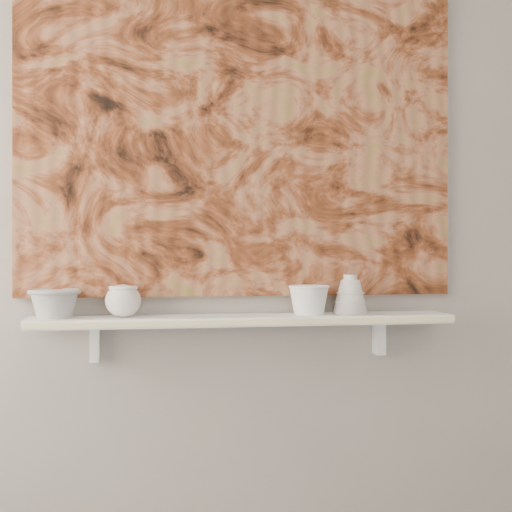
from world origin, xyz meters
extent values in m
plane|color=gray|center=(0.00, 1.60, 1.35)|extent=(3.60, 0.00, 3.60)
cube|color=white|center=(0.00, 1.51, 0.92)|extent=(1.40, 0.18, 0.03)
cube|color=#F6E8A4|center=(0.00, 1.41, 0.92)|extent=(1.40, 0.01, 0.02)
cube|color=white|center=(-0.49, 1.57, 0.84)|extent=(0.03, 0.06, 0.12)
cube|color=white|center=(0.49, 1.57, 0.84)|extent=(0.03, 0.06, 0.12)
cube|color=brown|center=(0.00, 1.59, 1.54)|extent=(1.50, 0.02, 1.10)
cube|color=black|center=(0.45, 1.57, 1.23)|extent=(0.09, 0.00, 0.08)
camera|label=1|loc=(-0.37, -0.83, 1.13)|focal=50.00mm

